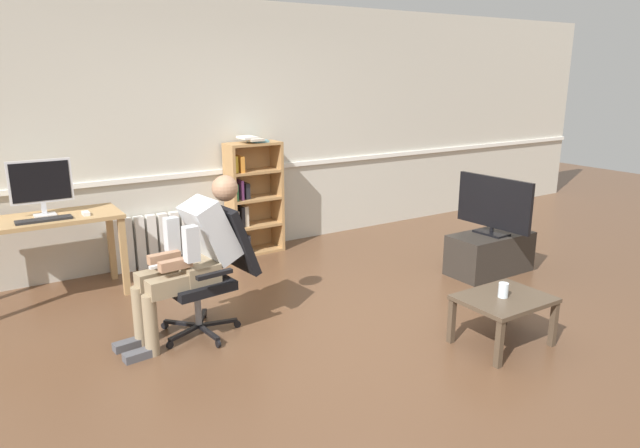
{
  "coord_description": "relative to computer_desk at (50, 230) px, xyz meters",
  "views": [
    {
      "loc": [
        -2.39,
        -3.11,
        1.96
      ],
      "look_at": [
        0.15,
        0.85,
        0.7
      ],
      "focal_mm": 31.79,
      "sensor_mm": 36.0,
      "label": 1
    }
  ],
  "objects": [
    {
      "name": "radiator",
      "position": [
        1.04,
        0.39,
        -0.36
      ],
      "size": [
        0.94,
        0.08,
        0.55
      ],
      "color": "white",
      "rests_on": "ground_plane"
    },
    {
      "name": "bookshelf",
      "position": [
        2.07,
        0.29,
        -0.01
      ],
      "size": [
        0.6,
        0.29,
        1.31
      ],
      "color": "#AD7F4C",
      "rests_on": "ground_plane"
    },
    {
      "name": "tv_stand",
      "position": [
        3.79,
        -1.62,
        -0.43
      ],
      "size": [
        0.86,
        0.43,
        0.41
      ],
      "color": "#2D2823",
      "rests_on": "ground_plane"
    },
    {
      "name": "computer_desk",
      "position": [
        0.0,
        0.0,
        0.0
      ],
      "size": [
        1.18,
        0.57,
        0.76
      ],
      "color": "tan",
      "rests_on": "ground_plane"
    },
    {
      "name": "coffee_table",
      "position": [
        2.64,
        -2.74,
        -0.31
      ],
      "size": [
        0.65,
        0.51,
        0.38
      ],
      "color": "#4C3D2D",
      "rests_on": "ground_plane"
    },
    {
      "name": "keyboard",
      "position": [
        -0.05,
        -0.14,
        0.13
      ],
      "size": [
        0.44,
        0.12,
        0.02
      ],
      "primitive_type": "cube",
      "color": "black",
      "rests_on": "computer_desk"
    },
    {
      "name": "imac_monitor",
      "position": [
        -0.01,
        0.08,
        0.4
      ],
      "size": [
        0.51,
        0.14,
        0.49
      ],
      "color": "silver",
      "rests_on": "computer_desk"
    },
    {
      "name": "person_seated",
      "position": [
        0.78,
        -1.36,
        0.02
      ],
      "size": [
        1.02,
        0.42,
        1.21
      ],
      "rotation": [
        0.0,
        0.0,
        -1.46
      ],
      "color": "#937F60",
      "rests_on": "ground_plane"
    },
    {
      "name": "back_wall",
      "position": [
        1.81,
        0.5,
        0.71
      ],
      "size": [
        12.0,
        0.13,
        2.7
      ],
      "color": "beige",
      "rests_on": "ground_plane"
    },
    {
      "name": "computer_mouse",
      "position": [
        0.29,
        -0.12,
        0.14
      ],
      "size": [
        0.06,
        0.1,
        0.03
      ],
      "primitive_type": "cube",
      "color": "white",
      "rests_on": "computer_desk"
    },
    {
      "name": "office_chair",
      "position": [
        0.96,
        -1.35,
        -0.11
      ],
      "size": [
        0.78,
        0.62,
        0.98
      ],
      "rotation": [
        0.0,
        0.0,
        -1.46
      ],
      "color": "black",
      "rests_on": "ground_plane"
    },
    {
      "name": "tv_screen",
      "position": [
        3.79,
        -1.62,
        0.07
      ],
      "size": [
        0.22,
        0.85,
        0.57
      ],
      "rotation": [
        0.0,
        0.0,
        1.63
      ],
      "color": "black",
      "rests_on": "tv_stand"
    },
    {
      "name": "drinking_glass",
      "position": [
        2.63,
        -2.74,
        -0.2
      ],
      "size": [
        0.07,
        0.07,
        0.11
      ],
      "primitive_type": "cylinder",
      "color": "silver",
      "rests_on": "coffee_table"
    },
    {
      "name": "ground_plane",
      "position": [
        1.81,
        -2.15,
        -0.63
      ],
      "size": [
        18.0,
        18.0,
        0.0
      ],
      "primitive_type": "plane",
      "color": "brown"
    }
  ]
}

